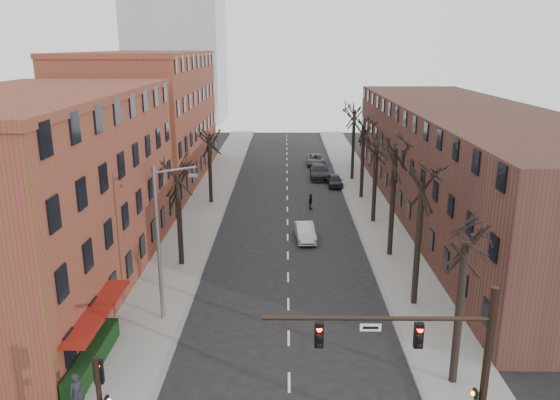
{
  "coord_description": "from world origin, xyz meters",
  "views": [
    {
      "loc": [
        -0.2,
        -18.17,
        15.16
      ],
      "look_at": [
        -0.6,
        21.13,
        4.0
      ],
      "focal_mm": 35.0,
      "sensor_mm": 36.0,
      "label": 1
    }
  ],
  "objects_px": {
    "silver_sedan": "(305,232)",
    "parked_car_mid": "(319,172)",
    "pedestrian_a": "(77,393)",
    "parked_car_near": "(335,180)"
  },
  "relations": [
    {
      "from": "parked_car_near",
      "to": "parked_car_mid",
      "type": "bearing_deg",
      "value": 109.72
    },
    {
      "from": "silver_sedan",
      "to": "pedestrian_a",
      "type": "relative_size",
      "value": 2.29
    },
    {
      "from": "silver_sedan",
      "to": "parked_car_mid",
      "type": "relative_size",
      "value": 0.76
    },
    {
      "from": "parked_car_mid",
      "to": "pedestrian_a",
      "type": "height_order",
      "value": "pedestrian_a"
    },
    {
      "from": "pedestrian_a",
      "to": "parked_car_mid",
      "type": "bearing_deg",
      "value": 39.06
    },
    {
      "from": "silver_sedan",
      "to": "parked_car_mid",
      "type": "xyz_separation_m",
      "value": [
        2.4,
        21.33,
        0.11
      ]
    },
    {
      "from": "parked_car_mid",
      "to": "pedestrian_a",
      "type": "xyz_separation_m",
      "value": [
        -12.75,
        -43.15,
        0.26
      ]
    },
    {
      "from": "parked_car_near",
      "to": "pedestrian_a",
      "type": "height_order",
      "value": "pedestrian_a"
    },
    {
      "from": "parked_car_near",
      "to": "pedestrian_a",
      "type": "distance_m",
      "value": 41.83
    },
    {
      "from": "silver_sedan",
      "to": "parked_car_near",
      "type": "bearing_deg",
      "value": 72.92
    }
  ]
}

